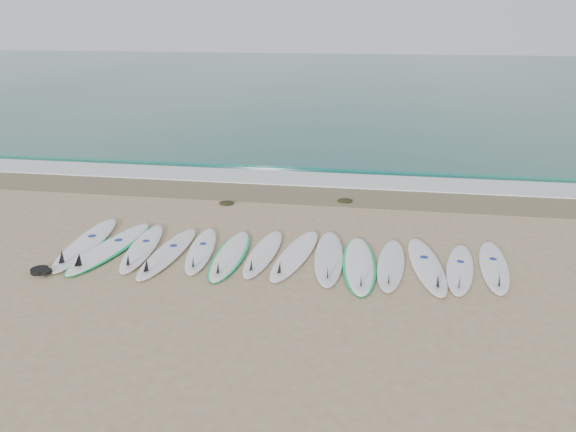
% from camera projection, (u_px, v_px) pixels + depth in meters
% --- Properties ---
extents(ground, '(120.00, 120.00, 0.00)m').
position_uv_depth(ground, '(279.00, 258.00, 10.86)').
color(ground, tan).
extents(ocean, '(120.00, 55.00, 0.03)m').
position_uv_depth(ocean, '(357.00, 79.00, 41.03)').
color(ocean, '#1D5C53').
rests_on(ocean, ground).
extents(wet_sand_band, '(120.00, 1.80, 0.01)m').
position_uv_depth(wet_sand_band, '(307.00, 195.00, 14.66)').
color(wet_sand_band, '#70644A').
rests_on(wet_sand_band, ground).
extents(foam_band, '(120.00, 1.40, 0.04)m').
position_uv_depth(foam_band, '(313.00, 179.00, 15.96)').
color(foam_band, silver).
rests_on(foam_band, ground).
extents(wave_crest, '(120.00, 1.00, 0.10)m').
position_uv_depth(wave_crest, '(319.00, 165.00, 17.34)').
color(wave_crest, '#1D5C53').
rests_on(wave_crest, ground).
extents(surfboard_0, '(0.83, 2.93, 0.37)m').
position_uv_depth(surfboard_0, '(85.00, 244.00, 11.34)').
color(surfboard_0, white).
rests_on(surfboard_0, ground).
extents(surfboard_1, '(1.02, 2.87, 0.36)m').
position_uv_depth(surfboard_1, '(110.00, 248.00, 11.20)').
color(surfboard_1, white).
rests_on(surfboard_1, ground).
extents(surfboard_2, '(0.82, 2.54, 0.32)m').
position_uv_depth(surfboard_2, '(142.00, 248.00, 11.17)').
color(surfboard_2, white).
rests_on(surfboard_2, ground).
extents(surfboard_3, '(0.67, 2.63, 0.33)m').
position_uv_depth(surfboard_3, '(167.00, 253.00, 10.92)').
color(surfboard_3, white).
rests_on(surfboard_3, ground).
extents(surfboard_4, '(0.81, 2.39, 0.30)m').
position_uv_depth(surfboard_4, '(201.00, 251.00, 11.06)').
color(surfboard_4, white).
rests_on(surfboard_4, ground).
extents(surfboard_5, '(0.64, 2.48, 0.31)m').
position_uv_depth(surfboard_5, '(230.00, 255.00, 10.87)').
color(surfboard_5, white).
rests_on(surfboard_5, ground).
extents(surfboard_6, '(0.62, 2.41, 0.30)m').
position_uv_depth(surfboard_6, '(263.00, 254.00, 10.92)').
color(surfboard_6, white).
rests_on(surfboard_6, ground).
extents(surfboard_7, '(0.94, 2.65, 0.33)m').
position_uv_depth(surfboard_7, '(294.00, 255.00, 10.84)').
color(surfboard_7, white).
rests_on(surfboard_7, ground).
extents(surfboard_8, '(0.73, 2.66, 0.34)m').
position_uv_depth(surfboard_8, '(329.00, 258.00, 10.72)').
color(surfboard_8, white).
rests_on(surfboard_8, ground).
extents(surfboard_9, '(0.82, 2.66, 0.33)m').
position_uv_depth(surfboard_9, '(359.00, 265.00, 10.45)').
color(surfboard_9, white).
rests_on(surfboard_9, ground).
extents(surfboard_10, '(0.65, 2.43, 0.31)m').
position_uv_depth(surfboard_10, '(391.00, 265.00, 10.43)').
color(surfboard_10, white).
rests_on(surfboard_10, ground).
extents(surfboard_11, '(0.85, 2.66, 0.33)m').
position_uv_depth(surfboard_11, '(427.00, 266.00, 10.38)').
color(surfboard_11, white).
rests_on(surfboard_11, ground).
extents(surfboard_12, '(0.81, 2.37, 0.30)m').
position_uv_depth(surfboard_12, '(460.00, 269.00, 10.26)').
color(surfboard_12, white).
rests_on(surfboard_12, ground).
extents(surfboard_13, '(0.71, 2.47, 0.31)m').
position_uv_depth(surfboard_13, '(494.00, 267.00, 10.35)').
color(surfboard_13, white).
rests_on(surfboard_13, ground).
extents(seaweed_near, '(0.38, 0.29, 0.07)m').
position_uv_depth(seaweed_near, '(227.00, 203.00, 13.92)').
color(seaweed_near, black).
rests_on(seaweed_near, ground).
extents(seaweed_far, '(0.39, 0.30, 0.08)m').
position_uv_depth(seaweed_far, '(345.00, 201.00, 14.09)').
color(seaweed_far, black).
rests_on(seaweed_far, ground).
extents(leash_coil, '(0.46, 0.36, 0.11)m').
position_uv_depth(leash_coil, '(41.00, 271.00, 10.20)').
color(leash_coil, black).
rests_on(leash_coil, ground).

